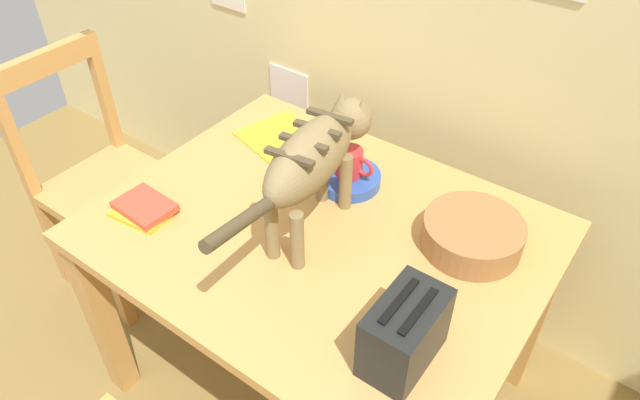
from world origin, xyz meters
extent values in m
cube|color=white|center=(-0.61, 1.99, 0.68)|extent=(0.19, 0.01, 0.19)
cube|color=tan|center=(-0.02, 1.39, 0.71)|extent=(1.19, 0.93, 0.03)
cube|color=#B98648|center=(-0.02, 1.39, 0.66)|extent=(1.11, 0.85, 0.07)
cube|color=tan|center=(-0.56, 0.97, 0.35)|extent=(0.07, 0.07, 0.69)
cube|color=tan|center=(-0.56, 1.80, 0.35)|extent=(0.07, 0.07, 0.69)
cube|color=tan|center=(0.53, 1.80, 0.35)|extent=(0.07, 0.07, 0.69)
ellipsoid|color=olive|center=(-0.03, 1.37, 0.97)|extent=(0.18, 0.39, 0.16)
cube|color=#4A3E28|center=(-0.02, 1.27, 1.03)|extent=(0.13, 0.04, 0.01)
cube|color=#4A3E28|center=(-0.03, 1.34, 1.03)|extent=(0.13, 0.04, 0.01)
cube|color=#4A3E28|center=(-0.04, 1.41, 1.03)|extent=(0.13, 0.04, 0.01)
cube|color=#4A3E28|center=(-0.05, 1.47, 1.03)|extent=(0.13, 0.04, 0.01)
cylinder|color=olive|center=(-0.09, 1.49, 0.81)|extent=(0.04, 0.04, 0.17)
cylinder|color=olive|center=(-0.02, 1.50, 0.81)|extent=(0.04, 0.04, 0.17)
cylinder|color=olive|center=(-0.05, 1.23, 0.81)|extent=(0.04, 0.04, 0.17)
cylinder|color=olive|center=(0.02, 1.24, 0.81)|extent=(0.04, 0.04, 0.17)
sphere|color=olive|center=(-0.06, 1.60, 0.96)|extent=(0.12, 0.12, 0.12)
cone|color=olive|center=(-0.10, 1.59, 1.01)|extent=(0.04, 0.04, 0.05)
cone|color=olive|center=(-0.03, 1.60, 1.01)|extent=(0.04, 0.04, 0.05)
cylinder|color=#4A3E28|center=(0.00, 1.08, 0.99)|extent=(0.06, 0.24, 0.09)
cylinder|color=#2D54B4|center=(-0.06, 1.60, 0.75)|extent=(0.19, 0.19, 0.04)
cylinder|color=red|center=(-0.06, 1.60, 0.81)|extent=(0.08, 0.08, 0.09)
torus|color=red|center=(-0.01, 1.60, 0.81)|extent=(0.06, 0.01, 0.06)
cube|color=yellow|center=(-0.37, 1.66, 0.73)|extent=(0.32, 0.29, 0.01)
cube|color=yellow|center=(-0.45, 1.14, 0.74)|extent=(0.17, 0.14, 0.01)
cube|color=#D84532|center=(-0.45, 1.15, 0.75)|extent=(0.17, 0.13, 0.02)
cylinder|color=#9B683C|center=(0.34, 1.57, 0.77)|extent=(0.26, 0.26, 0.08)
cylinder|color=#452E1B|center=(0.34, 1.57, 0.77)|extent=(0.21, 0.21, 0.07)
cube|color=black|center=(0.37, 1.16, 0.81)|extent=(0.12, 0.20, 0.17)
cube|color=black|center=(0.35, 1.16, 0.90)|extent=(0.02, 0.14, 0.01)
cube|color=black|center=(0.39, 1.16, 0.90)|extent=(0.02, 0.14, 0.01)
cube|color=tan|center=(-0.95, 1.34, 0.44)|extent=(0.42, 0.42, 0.04)
cube|color=tan|center=(-1.14, 1.34, 0.90)|extent=(0.04, 0.42, 0.08)
cube|color=tan|center=(-1.14, 1.53, 0.70)|extent=(0.04, 0.04, 0.48)
cube|color=tan|center=(-1.14, 1.15, 0.70)|extent=(0.04, 0.04, 0.48)
cube|color=tan|center=(-0.77, 1.53, 0.21)|extent=(0.04, 0.04, 0.42)
cube|color=tan|center=(-0.76, 1.16, 0.21)|extent=(0.04, 0.04, 0.42)
cube|color=tan|center=(-1.14, 1.53, 0.21)|extent=(0.04, 0.04, 0.42)
cube|color=tan|center=(-1.14, 1.15, 0.21)|extent=(0.04, 0.04, 0.42)
camera|label=1|loc=(0.67, 0.45, 1.81)|focal=32.46mm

